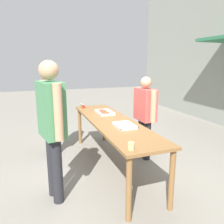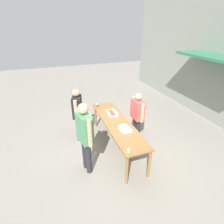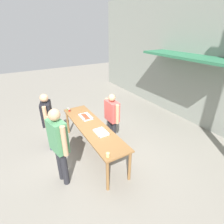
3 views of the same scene
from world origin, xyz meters
name	(u,v)px [view 3 (image 3 of 3)]	position (x,y,z in m)	size (l,w,h in m)	color
ground_plane	(94,152)	(0.00, 0.00, 0.00)	(24.00, 24.00, 0.00)	gray
building_facade_back	(197,60)	(0.00, 3.98, 2.26)	(12.00, 1.11, 4.50)	gray
serving_table	(92,129)	(0.00, 0.00, 0.76)	(2.83, 0.70, 0.85)	brown
food_tray_sausages	(86,117)	(-0.56, 0.05, 0.87)	(0.47, 0.30, 0.04)	silver
food_tray_buns	(101,132)	(0.42, 0.06, 0.87)	(0.40, 0.28, 0.06)	silver
condiment_jar_mustard	(68,109)	(-1.28, -0.24, 0.89)	(0.06, 0.06, 0.08)	#567A38
condiment_jar_ketchup	(69,110)	(-1.20, -0.23, 0.89)	(0.06, 0.06, 0.08)	#B22319
beer_cup	(108,155)	(1.28, -0.24, 0.90)	(0.07, 0.07, 0.09)	#DBC67A
person_server_behind_table	(112,115)	(-0.18, 0.73, 0.92)	(0.67, 0.26, 1.57)	#232328
person_customer_holding_hotdog	(48,118)	(-0.83, -0.96, 1.00)	(0.64, 0.37, 1.69)	#333851
person_customer_with_cup	(59,142)	(0.60, -1.03, 1.10)	(0.65, 0.34, 1.85)	#232328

